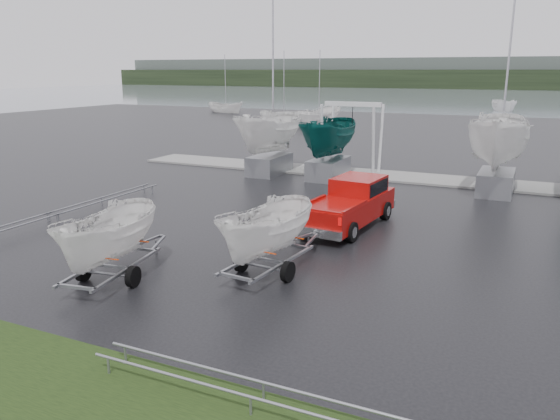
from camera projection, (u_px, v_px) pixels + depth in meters
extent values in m
plane|color=black|center=(279.00, 237.00, 19.77)|extent=(120.00, 120.00, 0.00)
plane|color=gray|center=(494.00, 101.00, 107.55)|extent=(300.00, 300.00, 0.00)
plane|color=black|center=(29.00, 396.00, 10.11)|extent=(40.00, 40.00, 0.00)
cube|color=gray|center=(376.00, 175.00, 31.16)|extent=(30.00, 3.00, 0.12)
cube|color=black|center=(512.00, 80.00, 168.25)|extent=(300.00, 8.00, 6.00)
cube|color=#4C5651|center=(514.00, 73.00, 174.77)|extent=(300.00, 6.00, 10.00)
cube|color=#9C0B08|center=(348.00, 208.00, 20.88)|extent=(2.33, 5.44, 0.87)
cube|color=#9C0B08|center=(359.00, 186.00, 21.51)|extent=(1.88, 2.25, 0.77)
cube|color=black|center=(359.00, 185.00, 21.50)|extent=(1.89, 2.03, 0.50)
cube|color=silver|center=(317.00, 233.00, 18.71)|extent=(1.85, 0.34, 0.32)
cylinder|color=black|center=(346.00, 205.00, 22.84)|extent=(0.34, 0.75, 0.73)
cylinder|color=black|center=(385.00, 211.00, 21.99)|extent=(0.34, 0.75, 0.73)
cylinder|color=black|center=(307.00, 225.00, 19.96)|extent=(0.34, 0.75, 0.73)
cylinder|color=black|center=(351.00, 232.00, 19.10)|extent=(0.34, 0.75, 0.73)
cube|color=gray|center=(252.00, 257.00, 16.31)|extent=(0.43, 3.59, 0.08)
cube|color=gray|center=(284.00, 263.00, 15.77)|extent=(0.43, 3.59, 0.08)
cylinder|color=gray|center=(264.00, 267.00, 15.91)|extent=(1.60, 0.23, 0.08)
cylinder|color=black|center=(241.00, 262.00, 16.31)|extent=(0.24, 0.61, 0.60)
cylinder|color=black|center=(288.00, 272.00, 15.52)|extent=(0.24, 0.61, 0.60)
imported|color=white|center=(267.00, 186.00, 15.49)|extent=(1.80, 1.84, 4.36)
cube|color=#EF3F07|center=(281.00, 235.00, 16.57)|extent=(1.55, 0.19, 0.03)
cube|color=#EF3F07|center=(252.00, 250.00, 15.24)|extent=(1.55, 0.19, 0.03)
cube|color=gray|center=(95.00, 265.00, 15.66)|extent=(0.65, 3.57, 0.08)
cube|color=gray|center=(129.00, 268.00, 15.37)|extent=(0.65, 3.57, 0.08)
cylinder|color=gray|center=(108.00, 274.00, 15.36)|extent=(1.59, 0.33, 0.08)
cylinder|color=black|center=(83.00, 271.00, 15.57)|extent=(0.27, 0.62, 0.60)
cylinder|color=black|center=(133.00, 277.00, 15.15)|extent=(0.27, 0.62, 0.60)
imported|color=white|center=(105.00, 190.00, 14.96)|extent=(1.88, 1.92, 4.35)
cube|color=#EF3F07|center=(125.00, 240.00, 16.12)|extent=(1.54, 0.29, 0.03)
cube|color=#EF3F07|center=(93.00, 257.00, 14.63)|extent=(1.54, 0.29, 0.03)
cylinder|color=silver|center=(322.00, 140.00, 31.20)|extent=(0.16, 0.58, 3.99)
cylinder|color=silver|center=(332.00, 137.00, 32.61)|extent=(0.16, 0.58, 3.99)
cylinder|color=silver|center=(373.00, 143.00, 29.97)|extent=(0.16, 0.58, 3.99)
cylinder|color=silver|center=(381.00, 139.00, 31.38)|extent=(0.16, 0.58, 3.99)
cube|color=silver|center=(353.00, 104.00, 30.79)|extent=(3.30, 0.25, 0.25)
cube|color=gray|center=(270.00, 164.00, 31.65)|extent=(1.60, 3.20, 1.10)
imported|color=white|center=(269.00, 97.00, 30.69)|extent=(2.49, 2.55, 6.61)
cylinder|color=#B2B2B7|center=(273.00, 46.00, 30.44)|extent=(0.10, 0.10, 7.00)
cube|color=gray|center=(328.00, 168.00, 30.37)|extent=(1.60, 3.20, 1.10)
imported|color=#0A4C46|center=(330.00, 104.00, 29.49)|extent=(2.25, 2.31, 5.98)
cube|color=gray|center=(496.00, 182.00, 26.61)|extent=(1.60, 3.20, 1.10)
imported|color=white|center=(505.00, 94.00, 25.55)|extent=(2.78, 2.85, 7.38)
cylinder|color=#B2B2B7|center=(511.00, 35.00, 25.33)|extent=(0.10, 0.10, 7.00)
cylinder|color=gray|center=(110.00, 199.00, 24.14)|extent=(0.06, 6.50, 0.06)
cylinder|color=gray|center=(101.00, 197.00, 24.34)|extent=(0.06, 6.50, 0.06)
cylinder|color=gray|center=(251.00, 397.00, 9.48)|extent=(7.00, 0.06, 0.06)
cylinder|color=gray|center=(263.00, 383.00, 9.92)|extent=(7.00, 0.06, 0.06)
imported|color=white|center=(284.00, 122.00, 62.94)|extent=(2.41, 2.35, 6.18)
cylinder|color=#B2B2B7|center=(284.00, 87.00, 61.94)|extent=(0.08, 0.08, 8.00)
imported|color=white|center=(319.00, 124.00, 60.90)|extent=(3.41, 3.47, 7.87)
cylinder|color=#B2B2B7|center=(319.00, 88.00, 59.90)|extent=(0.08, 0.08, 8.00)
imported|color=white|center=(226.00, 112.00, 77.78)|extent=(3.14, 3.09, 6.53)
cylinder|color=#B2B2B7|center=(225.00, 84.00, 76.78)|extent=(0.08, 0.08, 8.00)
imported|color=white|center=(504.00, 111.00, 81.07)|extent=(3.41, 3.45, 7.00)
cylinder|color=#B2B2B7|center=(506.00, 83.00, 80.07)|extent=(0.08, 0.08, 8.00)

